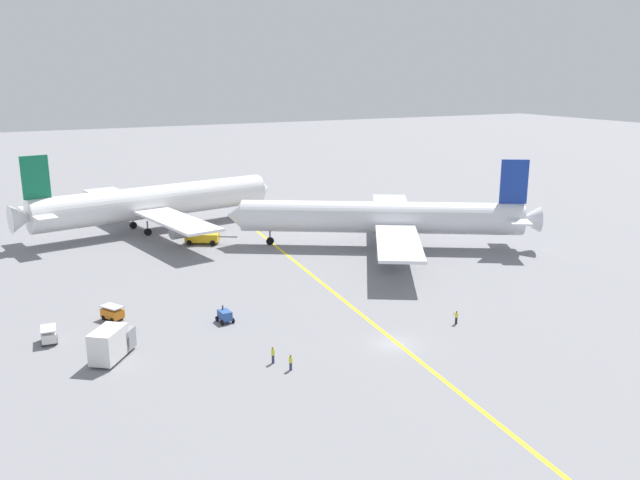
% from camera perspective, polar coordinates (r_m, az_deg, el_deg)
% --- Properties ---
extents(ground_plane, '(600.00, 600.00, 0.00)m').
position_cam_1_polar(ground_plane, '(72.26, 6.38, -8.97)').
color(ground_plane, gray).
extents(taxiway_stripe, '(11.83, 119.51, 0.01)m').
position_cam_1_polar(taxiway_stripe, '(80.84, 3.38, -6.30)').
color(taxiway_stripe, yellow).
rests_on(taxiway_stripe, ground).
extents(airliner_at_gate_left, '(50.00, 48.99, 15.37)m').
position_cam_1_polar(airliner_at_gate_left, '(124.84, -14.31, 3.19)').
color(airliner_at_gate_left, white).
rests_on(airliner_at_gate_left, ground).
extents(airliner_being_pushed, '(47.11, 44.53, 14.89)m').
position_cam_1_polar(airliner_being_pushed, '(109.59, 5.55, 1.92)').
color(airliner_being_pushed, silver).
rests_on(airliner_being_pushed, ground).
extents(pushback_tug, '(8.29, 5.62, 3.03)m').
position_cam_1_polar(pushback_tug, '(113.70, -10.28, 0.31)').
color(pushback_tug, gold).
rests_on(pushback_tug, ground).
extents(gse_catering_truck_tall, '(5.43, 6.11, 3.50)m').
position_cam_1_polar(gse_catering_truck_tall, '(70.90, -17.68, -8.53)').
color(gse_catering_truck_tall, gray).
rests_on(gse_catering_truck_tall, ground).
extents(gse_baggage_cart_near_cluster, '(1.79, 2.85, 1.71)m').
position_cam_1_polar(gse_baggage_cart_near_cluster, '(77.61, -22.54, -7.66)').
color(gse_baggage_cart_near_cluster, silver).
rests_on(gse_baggage_cart_near_cluster, ground).
extents(gse_gpu_cart_small, '(1.78, 2.23, 1.90)m').
position_cam_1_polar(gse_gpu_cart_small, '(78.22, -8.29, -6.54)').
color(gse_gpu_cart_small, '#2D5199').
rests_on(gse_gpu_cart_small, ground).
extents(gse_baggage_cart_trailing, '(2.75, 3.15, 1.71)m').
position_cam_1_polar(gse_baggage_cart_trailing, '(81.93, -17.63, -6.06)').
color(gse_baggage_cart_trailing, orange).
rests_on(gse_baggage_cart_trailing, ground).
extents(ground_crew_wing_walker_right, '(0.36, 0.36, 1.62)m').
position_cam_1_polar(ground_crew_wing_walker_right, '(65.66, -2.57, -10.59)').
color(ground_crew_wing_walker_right, '#2D3351').
rests_on(ground_crew_wing_walker_right, ground).
extents(ground_crew_ramp_agent_by_cones, '(0.42, 0.41, 1.62)m').
position_cam_1_polar(ground_crew_ramp_agent_by_cones, '(78.51, 11.79, -6.58)').
color(ground_crew_ramp_agent_by_cones, black).
rests_on(ground_crew_ramp_agent_by_cones, ground).
extents(ground_crew_marshaller_foreground, '(0.36, 0.36, 1.76)m').
position_cam_1_polar(ground_crew_marshaller_foreground, '(67.19, -4.12, -9.92)').
color(ground_crew_marshaller_foreground, '#2D3351').
rests_on(ground_crew_marshaller_foreground, ground).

